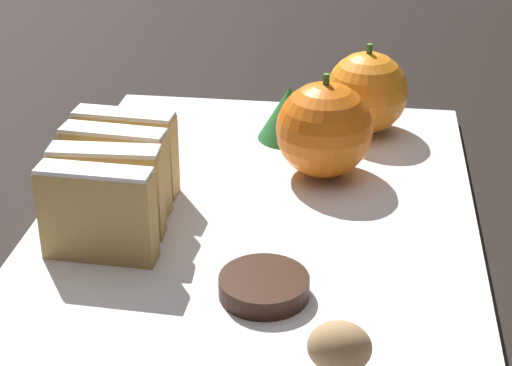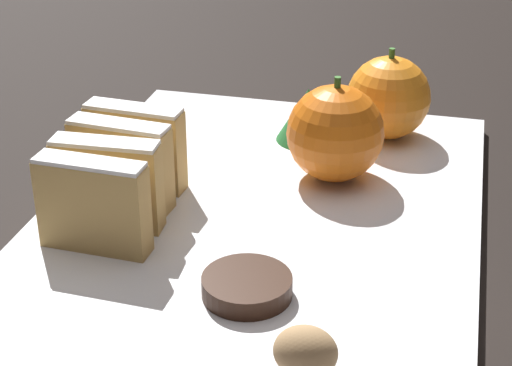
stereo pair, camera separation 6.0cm
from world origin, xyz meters
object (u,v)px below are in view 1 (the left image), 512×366
Objects in this scene: orange_far at (367,92)px; walnut at (340,347)px; orange_near at (324,130)px; chocolate_cookie at (264,286)px.

walnut is at bearing -91.39° from orange_far.
orange_near reaches higher than chocolate_cookie.
chocolate_cookie is (-0.06, -0.26, -0.03)m from orange_far.
orange_near is at bearing 81.60° from chocolate_cookie.
orange_near is 0.18m from chocolate_cookie.
orange_far reaches higher than walnut.
orange_far is 1.40× the size of chocolate_cookie.
orange_far is 0.33m from walnut.
orange_near is 1.05× the size of orange_far.
orange_far is at bearing 77.75° from chocolate_cookie.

